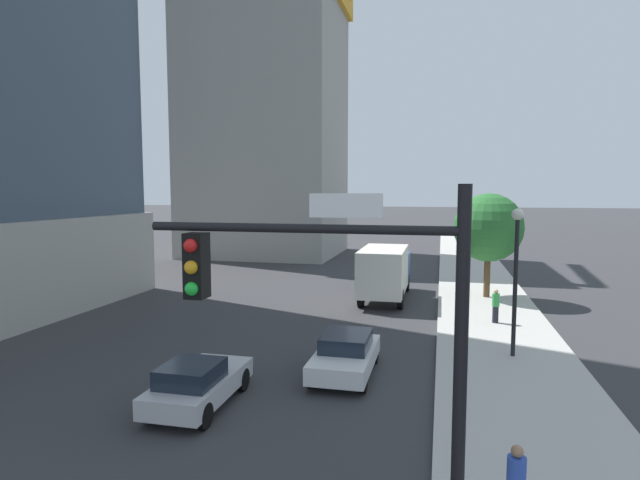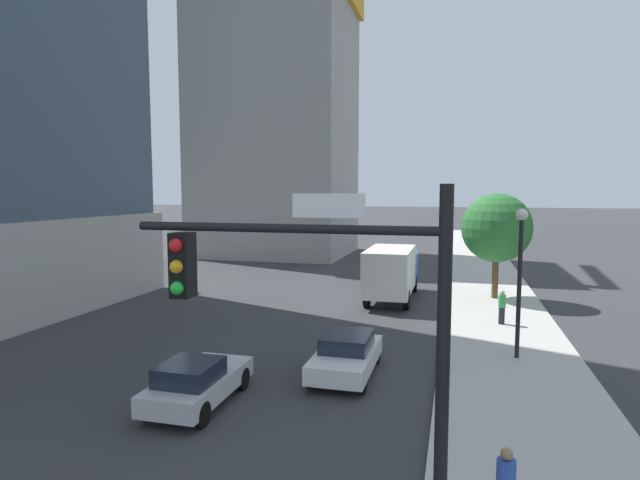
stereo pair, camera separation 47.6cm
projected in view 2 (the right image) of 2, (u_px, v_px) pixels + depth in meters
sidewalk at (501, 332)px, 23.27m from camera, size 5.17×120.00×0.15m
construction_building at (276, 103)px, 51.16m from camera, size 15.06×13.93×34.20m
traffic_light_pole at (327, 322)px, 7.81m from camera, size 4.94×0.48×6.33m
street_lamp at (520, 260)px, 19.10m from camera, size 0.44×0.44×5.57m
street_tree at (497, 228)px, 29.84m from camera, size 3.98×3.98×6.07m
car_silver at (197, 382)px, 15.40m from camera, size 1.83×4.07×1.45m
car_white at (346, 354)px, 18.00m from camera, size 1.90×4.27×1.42m
box_truck at (392, 270)px, 30.11m from camera, size 2.44×7.48×3.12m
pedestrian_green_shirt at (502, 307)px, 24.25m from camera, size 0.34×0.34×1.60m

